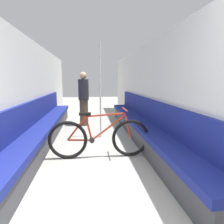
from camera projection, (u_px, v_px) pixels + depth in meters
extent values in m
cube|color=silver|center=(29.00, 91.00, 4.17)|extent=(0.10, 10.13, 2.20)
cube|color=silver|center=(153.00, 91.00, 4.48)|extent=(0.10, 10.13, 2.20)
cube|color=#3D3D42|center=(44.00, 135.00, 4.25)|extent=(0.39, 5.93, 0.33)
cube|color=navy|center=(43.00, 126.00, 4.22)|extent=(0.46, 5.93, 0.10)
cube|color=navy|center=(33.00, 112.00, 4.15)|extent=(0.07, 5.93, 0.48)
cube|color=#3D3D42|center=(141.00, 132.00, 4.50)|extent=(0.39, 5.93, 0.33)
cube|color=navy|center=(141.00, 123.00, 4.46)|extent=(0.46, 5.93, 0.10)
cube|color=navy|center=(150.00, 110.00, 4.44)|extent=(0.07, 5.93, 0.48)
torus|color=black|center=(68.00, 140.00, 3.37)|extent=(0.66, 0.06, 0.66)
torus|color=black|center=(131.00, 138.00, 3.50)|extent=(0.66, 0.06, 0.66)
cylinder|color=#9E2D19|center=(80.00, 140.00, 3.40)|extent=(0.41, 0.03, 0.05)
cylinder|color=#9E2D19|center=(76.00, 129.00, 3.36)|extent=(0.32, 0.03, 0.40)
cylinder|color=#9E2D19|center=(88.00, 127.00, 3.38)|extent=(0.14, 0.03, 0.47)
cylinder|color=#9E2D19|center=(108.00, 128.00, 3.42)|extent=(0.59, 0.03, 0.45)
cylinder|color=#9E2D19|center=(105.00, 115.00, 3.38)|extent=(0.68, 0.03, 0.08)
cylinder|color=#9E2D19|center=(128.00, 126.00, 3.46)|extent=(0.14, 0.03, 0.44)
cylinder|color=black|center=(92.00, 140.00, 3.42)|extent=(0.09, 0.06, 0.09)
cube|color=black|center=(85.00, 114.00, 3.34)|extent=(0.20, 0.07, 0.04)
cylinder|color=#9E2D19|center=(125.00, 109.00, 3.41)|extent=(0.02, 0.46, 0.02)
cylinder|color=gray|center=(101.00, 137.00, 4.73)|extent=(0.08, 0.08, 0.01)
cylinder|color=silver|center=(100.00, 91.00, 4.56)|extent=(0.04, 0.04, 2.18)
cylinder|color=#473828|center=(84.00, 113.00, 5.90)|extent=(0.25, 0.25, 0.76)
cylinder|color=#232328|center=(83.00, 90.00, 5.79)|extent=(0.30, 0.30, 0.60)
sphere|color=tan|center=(83.00, 76.00, 5.73)|extent=(0.21, 0.21, 0.21)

